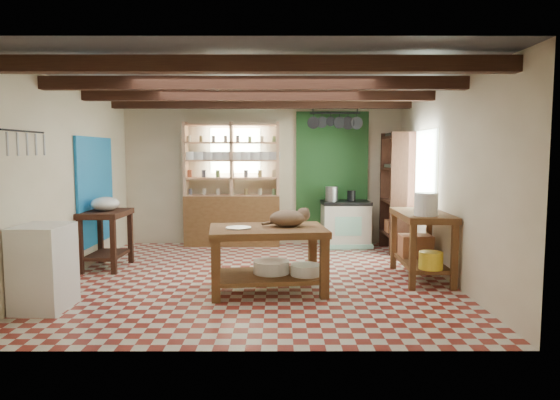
{
  "coord_description": "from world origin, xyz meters",
  "views": [
    {
      "loc": [
        0.29,
        -6.57,
        1.68
      ],
      "look_at": [
        0.3,
        0.3,
        1.01
      ],
      "focal_mm": 32.0,
      "sensor_mm": 36.0,
      "label": 1
    }
  ],
  "objects_px": {
    "prep_table": "(107,240)",
    "right_counter": "(421,245)",
    "stove": "(345,224)",
    "white_cabinet": "(44,267)",
    "cat": "(288,218)",
    "work_table": "(268,259)"
  },
  "relations": [
    {
      "from": "prep_table",
      "to": "right_counter",
      "type": "distance_m",
      "value": 4.42
    },
    {
      "from": "stove",
      "to": "white_cabinet",
      "type": "xyz_separation_m",
      "value": [
        -3.68,
        -3.5,
        0.05
      ]
    },
    {
      "from": "right_counter",
      "to": "cat",
      "type": "height_order",
      "value": "cat"
    },
    {
      "from": "white_cabinet",
      "to": "cat",
      "type": "xyz_separation_m",
      "value": [
        2.62,
        0.76,
        0.42
      ]
    },
    {
      "from": "work_table",
      "to": "cat",
      "type": "height_order",
      "value": "cat"
    },
    {
      "from": "work_table",
      "to": "stove",
      "type": "distance_m",
      "value": 3.1
    },
    {
      "from": "right_counter",
      "to": "cat",
      "type": "xyz_separation_m",
      "value": [
        -1.78,
        -0.52,
        0.43
      ]
    },
    {
      "from": "right_counter",
      "to": "cat",
      "type": "distance_m",
      "value": 1.91
    },
    {
      "from": "stove",
      "to": "white_cabinet",
      "type": "height_order",
      "value": "white_cabinet"
    },
    {
      "from": "white_cabinet",
      "to": "cat",
      "type": "bearing_deg",
      "value": 18.4
    },
    {
      "from": "prep_table",
      "to": "cat",
      "type": "relative_size",
      "value": 1.89
    },
    {
      "from": "prep_table",
      "to": "cat",
      "type": "height_order",
      "value": "cat"
    },
    {
      "from": "white_cabinet",
      "to": "right_counter",
      "type": "relative_size",
      "value": 0.73
    },
    {
      "from": "work_table",
      "to": "prep_table",
      "type": "relative_size",
      "value": 1.64
    },
    {
      "from": "work_table",
      "to": "white_cabinet",
      "type": "distance_m",
      "value": 2.47
    },
    {
      "from": "white_cabinet",
      "to": "right_counter",
      "type": "height_order",
      "value": "white_cabinet"
    },
    {
      "from": "stove",
      "to": "prep_table",
      "type": "height_order",
      "value": "prep_table"
    },
    {
      "from": "prep_table",
      "to": "white_cabinet",
      "type": "height_order",
      "value": "white_cabinet"
    },
    {
      "from": "stove",
      "to": "prep_table",
      "type": "bearing_deg",
      "value": -158.98
    },
    {
      "from": "work_table",
      "to": "prep_table",
      "type": "height_order",
      "value": "prep_table"
    },
    {
      "from": "prep_table",
      "to": "cat",
      "type": "xyz_separation_m",
      "value": [
        2.6,
        -1.12,
        0.46
      ]
    },
    {
      "from": "work_table",
      "to": "stove",
      "type": "bearing_deg",
      "value": 58.64
    }
  ]
}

